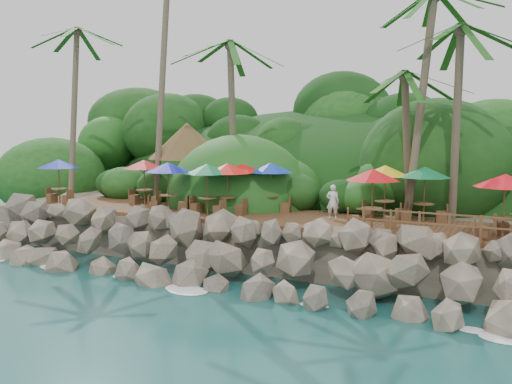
% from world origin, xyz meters
% --- Properties ---
extents(ground, '(140.00, 140.00, 0.00)m').
position_xyz_m(ground, '(0.00, 0.00, 0.00)').
color(ground, '#19514F').
rests_on(ground, ground).
extents(land_base, '(32.00, 25.20, 2.10)m').
position_xyz_m(land_base, '(0.00, 16.00, 1.05)').
color(land_base, gray).
rests_on(land_base, ground).
extents(jungle_hill, '(44.80, 28.00, 15.40)m').
position_xyz_m(jungle_hill, '(0.00, 23.50, 0.00)').
color(jungle_hill, '#143811').
rests_on(jungle_hill, ground).
extents(seawall, '(29.00, 4.00, 2.30)m').
position_xyz_m(seawall, '(0.00, 2.00, 1.15)').
color(seawall, gray).
rests_on(seawall, ground).
extents(terrace, '(26.00, 5.00, 0.20)m').
position_xyz_m(terrace, '(0.00, 6.00, 2.20)').
color(terrace, brown).
rests_on(terrace, land_base).
extents(jungle_foliage, '(44.00, 16.00, 12.00)m').
position_xyz_m(jungle_foliage, '(0.00, 15.00, 0.00)').
color(jungle_foliage, '#143811').
rests_on(jungle_foliage, ground).
extents(foam_line, '(25.20, 0.80, 0.06)m').
position_xyz_m(foam_line, '(0.00, 0.30, 0.03)').
color(foam_line, white).
rests_on(foam_line, ground).
extents(palms, '(28.97, 7.33, 15.36)m').
position_xyz_m(palms, '(-0.31, 8.66, 12.18)').
color(palms, brown).
rests_on(palms, ground).
extents(palapa, '(4.73, 4.73, 4.60)m').
position_xyz_m(palapa, '(-6.64, 9.92, 5.79)').
color(palapa, brown).
rests_on(palapa, ground).
extents(dining_clusters, '(25.91, 5.40, 2.50)m').
position_xyz_m(dining_clusters, '(1.27, 5.81, 4.38)').
color(dining_clusters, brown).
rests_on(dining_clusters, terrace).
extents(railing, '(7.20, 0.10, 1.00)m').
position_xyz_m(railing, '(9.34, 3.65, 2.91)').
color(railing, brown).
rests_on(railing, terrace).
extents(waiter, '(0.65, 0.49, 1.63)m').
position_xyz_m(waiter, '(3.89, 6.16, 3.11)').
color(waiter, silver).
rests_on(waiter, terrace).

